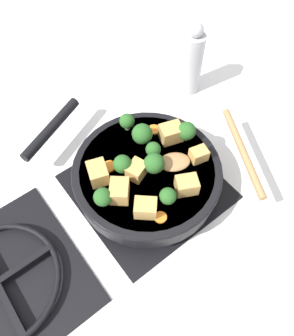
{
  "coord_description": "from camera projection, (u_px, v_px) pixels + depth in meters",
  "views": [
    {
      "loc": [
        -0.3,
        0.23,
        0.66
      ],
      "look_at": [
        0.0,
        0.0,
        0.08
      ],
      "focal_mm": 35.0,
      "sensor_mm": 36.0,
      "label": 1
    }
  ],
  "objects": [
    {
      "name": "ground_plane",
      "position": [
        147.0,
        187.0,
        0.76
      ],
      "size": [
        2.4,
        2.4,
        0.0
      ],
      "primitive_type": "plane",
      "color": "white"
    },
    {
      "name": "front_burner_grate",
      "position": [
        147.0,
        184.0,
        0.75
      ],
      "size": [
        0.31,
        0.31,
        0.03
      ],
      "color": "black",
      "rests_on": "ground_plane"
    },
    {
      "name": "skillet_pan",
      "position": [
        146.0,
        174.0,
        0.71
      ],
      "size": [
        0.44,
        0.36,
        0.06
      ],
      "color": "black",
      "rests_on": "front_burner_grate"
    },
    {
      "name": "wooden_spoon",
      "position": [
        214.0,
        156.0,
        0.7
      ],
      "size": [
        0.22,
        0.24,
        0.02
      ],
      "color": "#A87A4C",
      "rests_on": "skillet_pan"
    },
    {
      "name": "tofu_cube_center_large",
      "position": [
        119.0,
        191.0,
        0.64
      ],
      "size": [
        0.06,
        0.06,
        0.04
      ],
      "primitive_type": "cube",
      "rotation": [
        0.0,
        0.0,
        5.58
      ],
      "color": "tan",
      "rests_on": "skillet_pan"
    },
    {
      "name": "tofu_cube_near_handle",
      "position": [
        199.0,
        155.0,
        0.69
      ],
      "size": [
        0.04,
        0.04,
        0.03
      ],
      "primitive_type": "cube",
      "rotation": [
        0.0,
        0.0,
        1.33
      ],
      "color": "tan",
      "rests_on": "skillet_pan"
    },
    {
      "name": "tofu_cube_east_chunk",
      "position": [
        187.0,
        185.0,
        0.65
      ],
      "size": [
        0.05,
        0.05,
        0.03
      ],
      "primitive_type": "cube",
      "rotation": [
        0.0,
        0.0,
        4.24
      ],
      "color": "tan",
      "rests_on": "skillet_pan"
    },
    {
      "name": "tofu_cube_west_chunk",
      "position": [
        171.0,
        133.0,
        0.72
      ],
      "size": [
        0.05,
        0.06,
        0.04
      ],
      "primitive_type": "cube",
      "rotation": [
        0.0,
        0.0,
        4.41
      ],
      "color": "tan",
      "rests_on": "skillet_pan"
    },
    {
      "name": "tofu_cube_back_piece",
      "position": [
        137.0,
        171.0,
        0.67
      ],
      "size": [
        0.04,
        0.05,
        0.03
      ],
      "primitive_type": "cube",
      "rotation": [
        0.0,
        0.0,
        1.95
      ],
      "color": "tan",
      "rests_on": "skillet_pan"
    },
    {
      "name": "tofu_cube_front_piece",
      "position": [
        145.0,
        208.0,
        0.62
      ],
      "size": [
        0.05,
        0.05,
        0.03
      ],
      "primitive_type": "cube",
      "rotation": [
        0.0,
        0.0,
        3.98
      ],
      "color": "tan",
      "rests_on": "skillet_pan"
    },
    {
      "name": "tofu_cube_mid_small",
      "position": [
        98.0,
        173.0,
        0.66
      ],
      "size": [
        0.06,
        0.05,
        0.04
      ],
      "primitive_type": "cube",
      "rotation": [
        0.0,
        0.0,
        2.82
      ],
      "color": "tan",
      "rests_on": "skillet_pan"
    },
    {
      "name": "broccoli_floret_near_spoon",
      "position": [
        123.0,
        164.0,
        0.66
      ],
      "size": [
        0.04,
        0.04,
        0.05
      ],
      "color": "#709956",
      "rests_on": "skillet_pan"
    },
    {
      "name": "broccoli_floret_center_top",
      "position": [
        103.0,
        197.0,
        0.62
      ],
      "size": [
        0.04,
        0.04,
        0.04
      ],
      "color": "#709956",
      "rests_on": "skillet_pan"
    },
    {
      "name": "broccoli_floret_east_rim",
      "position": [
        168.0,
        196.0,
        0.63
      ],
      "size": [
        0.03,
        0.03,
        0.04
      ],
      "color": "#709956",
      "rests_on": "skillet_pan"
    },
    {
      "name": "broccoli_floret_west_rim",
      "position": [
        187.0,
        131.0,
        0.71
      ],
      "size": [
        0.04,
        0.04,
        0.05
      ],
      "color": "#709956",
      "rests_on": "skillet_pan"
    },
    {
      "name": "broccoli_floret_north_edge",
      "position": [
        142.0,
        134.0,
        0.7
      ],
      "size": [
        0.05,
        0.05,
        0.05
      ],
      "color": "#709956",
      "rests_on": "skillet_pan"
    },
    {
      "name": "broccoli_floret_south_cluster",
      "position": [
        154.0,
        164.0,
        0.66
      ],
      "size": [
        0.04,
        0.04,
        0.05
      ],
      "color": "#709956",
      "rests_on": "skillet_pan"
    },
    {
      "name": "broccoli_floret_mid_floret",
      "position": [
        153.0,
        150.0,
        0.69
      ],
      "size": [
        0.03,
        0.03,
        0.04
      ],
      "color": "#709956",
      "rests_on": "skillet_pan"
    },
    {
      "name": "broccoli_floret_small_inner",
      "position": [
        127.0,
        121.0,
        0.73
      ],
      "size": [
        0.03,
        0.03,
        0.04
      ],
      "color": "#709956",
      "rests_on": "skillet_pan"
    },
    {
      "name": "carrot_slice_orange_thin",
      "position": [
        161.0,
        217.0,
        0.62
      ],
      "size": [
        0.02,
        0.02,
        0.01
      ],
      "primitive_type": "cylinder",
      "color": "orange",
      "rests_on": "skillet_pan"
    },
    {
      "name": "carrot_slice_near_center",
      "position": [
        154.0,
        130.0,
        0.74
      ],
      "size": [
        0.03,
        0.03,
        0.01
      ],
      "primitive_type": "cylinder",
      "color": "orange",
      "rests_on": "skillet_pan"
    },
    {
      "name": "carrot_slice_edge_slice",
      "position": [
        109.0,
        166.0,
        0.69
      ],
      "size": [
        0.03,
        0.03,
        0.01
      ],
      "primitive_type": "cylinder",
      "color": "orange",
      "rests_on": "skillet_pan"
    },
    {
      "name": "pepper_mill",
      "position": [
        192.0,
        62.0,
        0.86
      ],
      "size": [
        0.06,
        0.06,
        0.2
      ],
      "color": "#B2B2B7",
      "rests_on": "ground_plane"
    }
  ]
}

